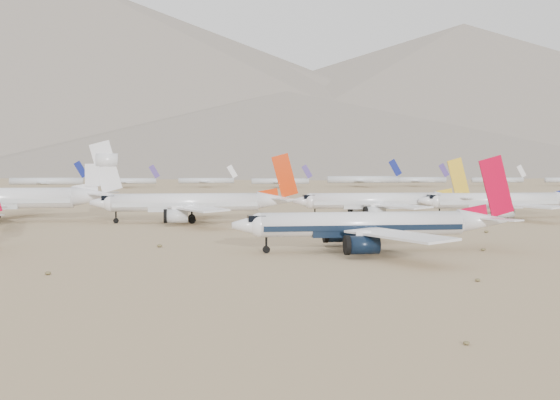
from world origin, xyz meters
name	(u,v)px	position (x,y,z in m)	size (l,w,h in m)	color
ground	(345,255)	(0.00, 0.00, 0.00)	(7000.00, 7000.00, 0.00)	#9C815A
main_airliner	(374,225)	(5.83, 3.59, 4.50)	(46.38, 45.30, 16.37)	white
row2_navy_widebody	(504,201)	(60.42, 69.84, 4.60)	(46.30, 45.27, 16.47)	white
row2_gold_tail	(381,201)	(26.92, 73.03, 4.63)	(46.48, 45.46, 16.55)	white
row2_orange_tail	(194,203)	(-23.55, 66.15, 4.93)	(49.21, 48.14, 17.55)	white
distant_storage_row	(307,180)	(50.40, 322.76, 4.37)	(659.19, 61.54, 15.41)	silver
mountain_range	(223,93)	(70.18, 1648.01, 190.32)	(7354.00, 3024.00, 470.00)	slate
foothills	(492,134)	(526.68, 1100.00, 67.15)	(4637.50, 1395.00, 155.00)	slate
desert_scrub	(148,282)	(-30.36, -24.48, 0.29)	(206.06, 121.67, 0.63)	brown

